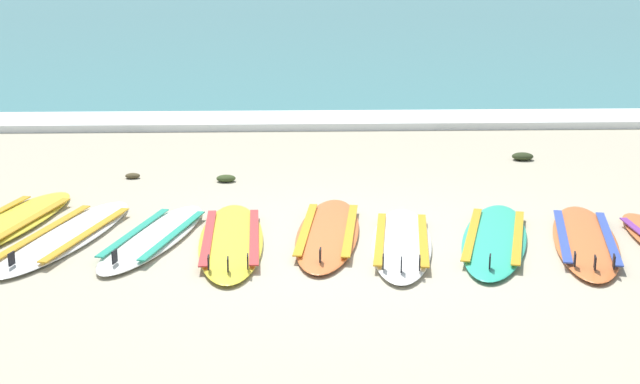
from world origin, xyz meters
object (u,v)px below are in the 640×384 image
Objects in this scene: surfboard_2 at (154,237)px; surfboard_6 at (495,239)px; surfboard_1 at (66,235)px; surfboard_3 at (231,240)px; surfboard_4 at (328,233)px; surfboard_5 at (401,243)px; surfboard_0 at (3,225)px; surfboard_7 at (585,240)px.

surfboard_2 and surfboard_6 have the same top height.
surfboard_1 is at bearing 175.25° from surfboard_2.
surfboard_3 is at bearing -6.81° from surfboard_1.
surfboard_1 is 1.04× the size of surfboard_4.
surfboard_2 is 0.99× the size of surfboard_5.
surfboard_0 is 0.76m from surfboard_1.
surfboard_5 is 1.68m from surfboard_7.
surfboard_0 is at bearing 173.06° from surfboard_6.
surfboard_6 is (1.52, -0.24, -0.00)m from surfboard_4.
surfboard_0 and surfboard_1 have the same top height.
surfboard_0 is 1.10× the size of surfboard_3.
surfboard_7 is (2.34, -0.30, 0.00)m from surfboard_4.
surfboard_6 is 1.02× the size of surfboard_7.
surfboard_0 is 1.10× the size of surfboard_4.
surfboard_5 is (2.26, -0.24, 0.00)m from surfboard_2.
surfboard_1 and surfboard_5 have the same top height.
surfboard_4 is (1.61, 0.08, -0.00)m from surfboard_2.
surfboard_0 and surfboard_5 have the same top height.
surfboard_2 is 0.73m from surfboard_3.
surfboard_5 is 0.87m from surfboard_6.
surfboard_5 is (3.76, -0.65, 0.00)m from surfboard_0.
surfboard_3 is (0.72, -0.12, 0.00)m from surfboard_2.
surfboard_1 is 1.10× the size of surfboard_5.
surfboard_0 is 1.09× the size of surfboard_6.
surfboard_0 is 3.82m from surfboard_5.
surfboard_4 and surfboard_6 have the same top height.
surfboard_0 is at bearing 166.83° from surfboard_3.
surfboard_1 is at bearing 176.45° from surfboard_7.
surfboard_0 is 3.13m from surfboard_4.
surfboard_3 is at bearing 175.25° from surfboard_5.
surfboard_0 is 5.48m from surfboard_7.
surfboard_5 is (3.08, -0.31, 0.00)m from surfboard_1.
surfboard_3 is at bearing -167.91° from surfboard_4.
surfboard_7 is (1.68, 0.02, -0.00)m from surfboard_5.
surfboard_1 is at bearing -26.16° from surfboard_0.
surfboard_2 is (0.82, -0.07, 0.00)m from surfboard_1.
surfboard_3 is 2.41m from surfboard_6.
surfboard_4 is at bearing 153.92° from surfboard_5.
surfboard_1 is 1.04× the size of surfboard_3.
surfboard_2 is 0.92× the size of surfboard_6.
surfboard_6 is at bearing 175.26° from surfboard_7.
surfboard_3 is at bearing 178.01° from surfboard_7.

